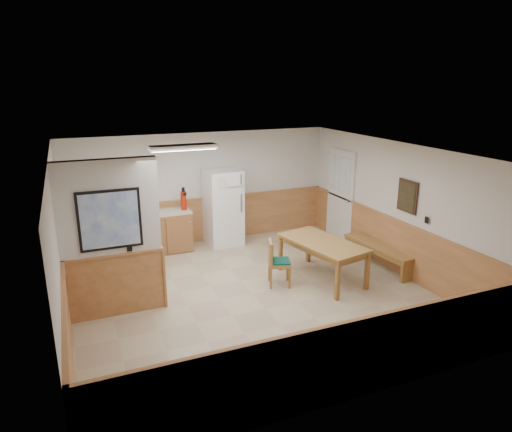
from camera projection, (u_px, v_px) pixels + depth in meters
name	position (u px, v px, depth m)	size (l,w,h in m)	color
ground	(252.00, 294.00, 8.00)	(6.00, 6.00, 0.00)	tan
ceiling	(252.00, 152.00, 7.28)	(6.00, 6.00, 0.02)	white
back_wall	(202.00, 188.00, 10.29)	(6.00, 0.02, 2.50)	silver
right_wall	(397.00, 208.00, 8.74)	(0.02, 6.00, 2.50)	silver
left_wall	(58.00, 251.00, 6.53)	(0.02, 6.00, 2.50)	silver
wainscot_back	(203.00, 220.00, 10.49)	(6.00, 0.04, 1.00)	#C4824E
wainscot_right	(392.00, 244.00, 8.95)	(0.04, 6.00, 1.00)	#C4824E
wainscot_left	(66.00, 298.00, 6.75)	(0.04, 6.00, 1.00)	#C4824E
partition_wall	(111.00, 241.00, 6.98)	(1.50, 0.20, 2.50)	silver
kitchen_counter	(153.00, 232.00, 9.79)	(2.20, 0.61, 1.00)	olive
exterior_door	(340.00, 195.00, 10.47)	(0.07, 1.02, 2.15)	silver
kitchen_window	(104.00, 183.00, 9.41)	(0.80, 0.04, 1.00)	silver
wall_painting	(407.00, 196.00, 8.38)	(0.04, 0.50, 0.60)	#372116
fluorescent_fixture	(183.00, 147.00, 8.15)	(1.20, 0.30, 0.09)	silver
refrigerator	(223.00, 208.00, 10.21)	(0.79, 0.74, 1.70)	white
dining_table	(322.00, 246.00, 8.41)	(1.18, 1.83, 0.75)	#A3713B
dining_bench	(378.00, 250.00, 9.09)	(0.54, 1.76, 0.45)	#A3713B
dining_chair	(275.00, 259.00, 8.22)	(0.64, 0.53, 0.85)	#A3713B
fire_extinguisher	(184.00, 200.00, 9.81)	(0.16, 0.16, 0.50)	#B61C09
soap_bottle	(103.00, 213.00, 9.27)	(0.06, 0.06, 0.20)	#167C33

